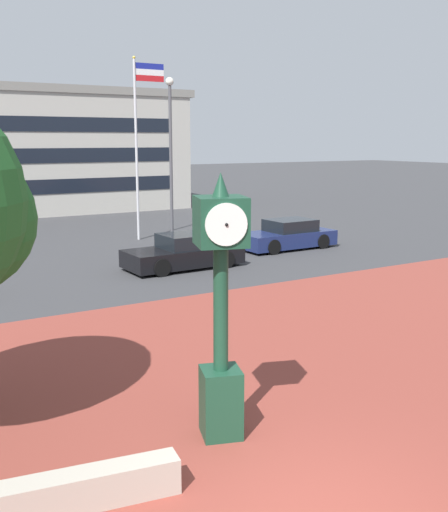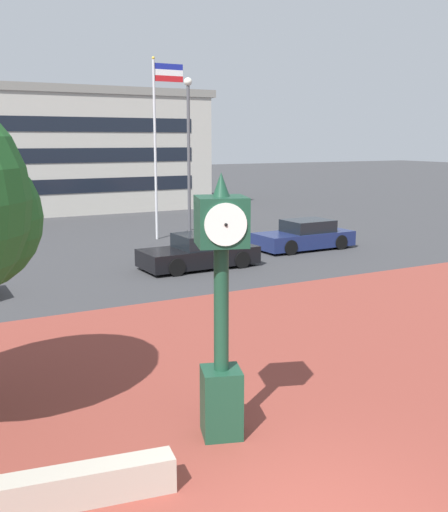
# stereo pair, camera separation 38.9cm
# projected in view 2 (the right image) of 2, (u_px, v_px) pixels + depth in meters

# --- Properties ---
(plaza_brick_paving) EXTENTS (44.00, 14.81, 0.01)m
(plaza_brick_paving) POSITION_uv_depth(u_px,v_px,m) (195.00, 417.00, 10.48)
(plaza_brick_paving) COLOR brown
(plaza_brick_paving) RESTS_ON ground
(planter_wall) EXTENTS (3.22, 0.90, 0.50)m
(planter_wall) POSITION_uv_depth(u_px,v_px,m) (54.00, 491.00, 7.85)
(planter_wall) COLOR #ADA393
(planter_wall) RESTS_ON ground
(street_clock) EXTENTS (0.95, 0.97, 4.26)m
(street_clock) POSITION_uv_depth(u_px,v_px,m) (221.00, 309.00, 9.46)
(street_clock) COLOR #19422D
(street_clock) RESTS_ON ground
(car_street_far) EXTENTS (4.42, 2.07, 1.28)m
(car_street_far) POSITION_uv_depth(u_px,v_px,m) (200.00, 253.00, 22.67)
(car_street_far) COLOR black
(car_street_far) RESTS_ON ground
(car_street_distant) EXTENTS (4.39, 2.03, 1.28)m
(car_street_distant) POSITION_uv_depth(u_px,v_px,m) (305.00, 236.00, 26.54)
(car_street_distant) COLOR navy
(car_street_distant) RESTS_ON ground
(flagpole_primary) EXTENTS (1.55, 0.14, 8.49)m
(flagpole_primary) POSITION_uv_depth(u_px,v_px,m) (158.00, 136.00, 28.41)
(flagpole_primary) COLOR silver
(flagpole_primary) RESTS_ON ground
(street_lamp_post) EXTENTS (0.36, 0.36, 7.38)m
(street_lamp_post) POSITION_uv_depth(u_px,v_px,m) (189.00, 146.00, 26.64)
(street_lamp_post) COLOR #4C4C51
(street_lamp_post) RESTS_ON ground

